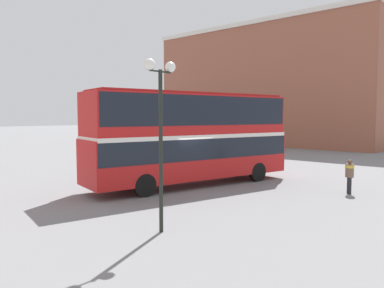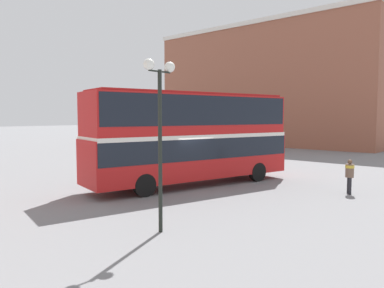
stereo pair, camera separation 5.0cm
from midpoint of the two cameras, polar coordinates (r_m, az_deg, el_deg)
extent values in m
plane|color=slate|center=(18.68, -1.12, -6.56)|extent=(240.00, 240.00, 0.00)
cube|color=#935642|center=(48.66, 11.21, 8.39)|extent=(8.33, 28.30, 14.17)
cube|color=silver|center=(49.74, 11.34, 16.84)|extent=(8.63, 28.60, 0.50)
cube|color=red|center=(18.98, -0.08, -1.93)|extent=(11.25, 5.07, 2.05)
cube|color=red|center=(18.87, -0.08, 4.33)|extent=(11.07, 4.96, 2.08)
cube|color=black|center=(18.94, -0.08, -0.53)|extent=(11.15, 5.08, 1.01)
cube|color=black|center=(18.87, -0.08, 5.09)|extent=(10.92, 4.95, 1.42)
cube|color=silver|center=(18.90, -0.08, 1.26)|extent=(11.15, 5.07, 0.20)
cube|color=maroon|center=(18.90, -0.08, 7.63)|extent=(10.55, 4.67, 0.10)
cylinder|color=black|center=(22.11, 5.78, -3.55)|extent=(1.06, 0.54, 1.02)
cylinder|color=black|center=(20.49, 9.85, -4.21)|extent=(1.06, 0.54, 1.02)
cylinder|color=black|center=(18.46, -10.54, -5.15)|extent=(1.06, 0.54, 1.02)
cylinder|color=black|center=(16.48, -7.33, -6.24)|extent=(1.06, 0.54, 1.02)
cylinder|color=#232328|center=(18.30, 22.84, -5.92)|extent=(0.14, 0.14, 0.75)
cylinder|color=#232328|center=(18.53, 22.68, -5.79)|extent=(0.14, 0.14, 0.75)
cylinder|color=brown|center=(18.31, 22.82, -3.77)|extent=(0.50, 0.50, 0.60)
cylinder|color=gold|center=(18.29, 22.83, -3.18)|extent=(0.53, 0.53, 0.13)
sphere|color=brown|center=(18.26, 22.85, -2.51)|extent=(0.20, 0.20, 0.20)
cylinder|color=black|center=(11.20, -4.90, -1.23)|extent=(0.12, 0.12, 4.87)
cylinder|color=black|center=(11.23, -4.98, 10.98)|extent=(0.84, 0.06, 0.06)
sphere|color=white|center=(10.96, -6.60, 11.99)|extent=(0.32, 0.32, 0.32)
sphere|color=white|center=(11.54, -3.45, 11.62)|extent=(0.32, 0.32, 0.32)
camera|label=1|loc=(0.03, -90.08, -0.01)|focal=35.00mm
camera|label=2|loc=(0.03, 89.92, 0.01)|focal=35.00mm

